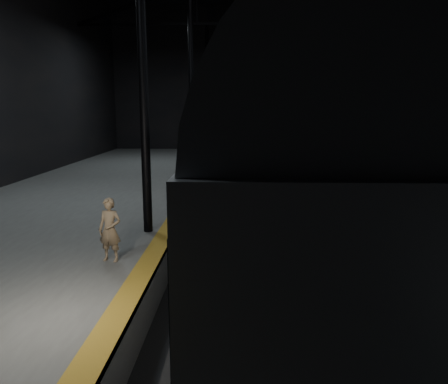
{
  "coord_description": "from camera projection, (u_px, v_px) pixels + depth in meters",
  "views": [
    {
      "loc": [
        -1.12,
        -16.3,
        4.58
      ],
      "look_at": [
        -1.6,
        -3.04,
        2.0
      ],
      "focal_mm": 35.0,
      "sensor_mm": 36.0,
      "label": 1
    }
  ],
  "objects": [
    {
      "name": "woman",
      "position": [
        110.0,
        230.0,
        10.22
      ],
      "size": [
        0.61,
        0.46,
        1.52
      ],
      "primitive_type": "imported",
      "rotation": [
        0.0,
        0.0,
        -0.18
      ],
      "color": "#8C7356",
      "rests_on": "platform_left"
    },
    {
      "name": "ground",
      "position": [
        268.0,
        228.0,
        16.82
      ],
      "size": [
        44.0,
        44.0,
        0.0
      ],
      "primitive_type": "plane",
      "color": "black",
      "rests_on": "ground"
    },
    {
      "name": "platform_left",
      "position": [
        76.0,
        214.0,
        17.0
      ],
      "size": [
        9.0,
        43.8,
        1.0
      ],
      "primitive_type": "cube",
      "color": "#4F4F4C",
      "rests_on": "ground"
    },
    {
      "name": "track",
      "position": [
        268.0,
        226.0,
        16.81
      ],
      "size": [
        2.4,
        43.0,
        0.24
      ],
      "color": "#3F3328",
      "rests_on": "ground"
    },
    {
      "name": "train",
      "position": [
        279.0,
        160.0,
        12.59
      ],
      "size": [
        3.1,
        20.73,
        5.54
      ],
      "color": "#9EA1A6",
      "rests_on": "ground"
    },
    {
      "name": "tactile_strip",
      "position": [
        184.0,
        202.0,
        16.75
      ],
      "size": [
        0.5,
        43.8,
        0.01
      ],
      "primitive_type": "cube",
      "color": "olive",
      "rests_on": "platform_left"
    }
  ]
}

